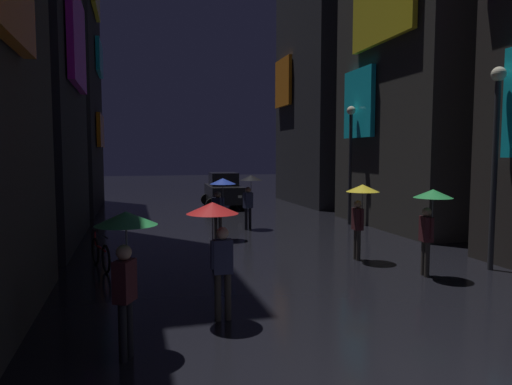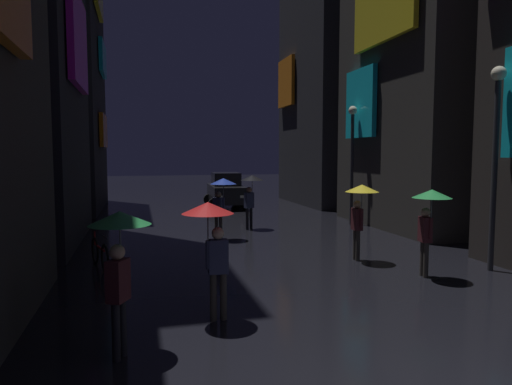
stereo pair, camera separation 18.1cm
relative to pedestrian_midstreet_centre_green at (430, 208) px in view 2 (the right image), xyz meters
name	(u,v)px [view 2 (the right image)]	position (x,y,z in m)	size (l,w,h in m)	color
building_left_far	(59,71)	(-10.52, 16.66, 5.60)	(4.25, 8.44, 14.52)	black
pedestrian_midstreet_centre_green	(430,208)	(0.00, 0.00, 0.00)	(0.90, 0.90, 2.12)	#38332D
pedestrian_far_right_yellow	(360,201)	(-0.78, 1.96, 0.00)	(0.90, 0.90, 2.12)	#38332D
pedestrian_midstreet_left_red	(211,228)	(-5.42, -1.52, 0.00)	(0.90, 0.90, 2.12)	#38332D
pedestrian_foreground_left_blue	(222,191)	(-3.87, 6.07, 0.00)	(0.90, 0.90, 2.12)	#38332D
pedestrian_foreground_right_black	(251,187)	(-2.37, 7.92, 0.00)	(0.90, 0.90, 2.12)	black
pedestrian_near_crossing_green	(119,243)	(-6.91, -2.52, 0.00)	(0.90, 0.90, 2.12)	black
bicycle_parked_at_storefront	(100,253)	(-7.63, 2.96, -1.28)	(0.59, 1.76, 0.96)	black
car_distant	(226,191)	(-1.95, 15.47, -0.74)	(2.40, 4.22, 1.92)	black
streetlamp_right_near	(496,143)	(1.97, 0.21, 1.55)	(0.36, 0.36, 5.09)	#2D2D33
streetlamp_right_far	(352,150)	(1.97, 8.05, 1.45)	(0.36, 0.36, 4.91)	#2D2D33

